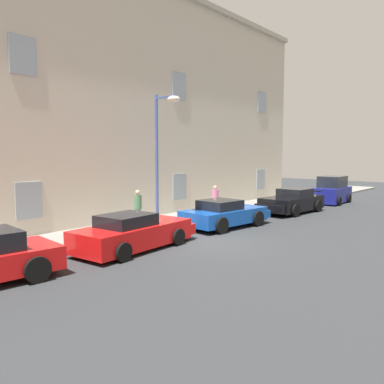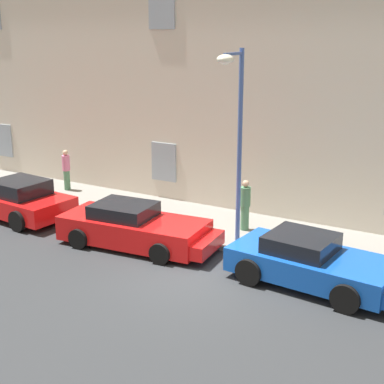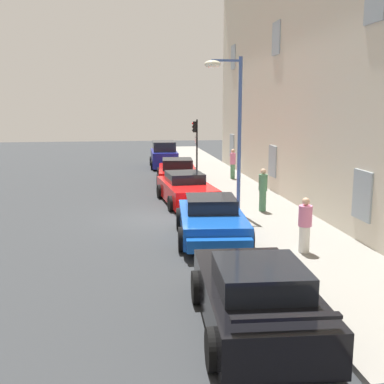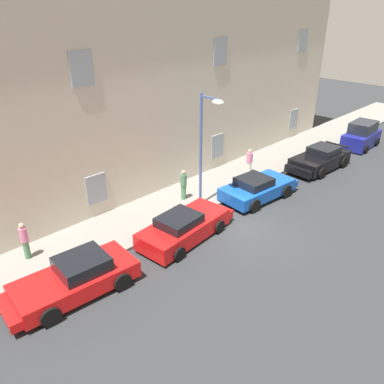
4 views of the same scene
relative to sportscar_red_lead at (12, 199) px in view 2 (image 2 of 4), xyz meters
The scene contains 9 objects.
ground_plane 8.42m from the sportscar_red_lead, ahead, with size 80.00×80.00×0.00m, color #2B2D30.
sidewalk 8.68m from the sportscar_red_lead, 16.88° to the left, with size 60.00×3.47×0.14m, color gray.
building_facade 11.76m from the sportscar_red_lead, 36.46° to the left, with size 33.35×4.25×12.50m.
sportscar_red_lead is the anchor object (origin of this frame).
sportscar_yellow_flank 5.75m from the sportscar_red_lead, ahead, with size 5.15×2.42×1.33m.
sportscar_white_middle 11.39m from the sportscar_red_lead, ahead, with size 4.76×2.50×1.32m.
street_lamp 9.14m from the sportscar_red_lead, ahead, with size 0.44×1.42×5.88m.
pedestrian_strolling 3.25m from the sportscar_red_lead, 95.21° to the left, with size 0.43×0.43×1.68m.
pedestrian_bystander 8.51m from the sportscar_red_lead, 17.20° to the left, with size 0.49×0.49×1.69m.
Camera 2 is at (6.94, -12.00, 6.46)m, focal length 51.58 mm.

